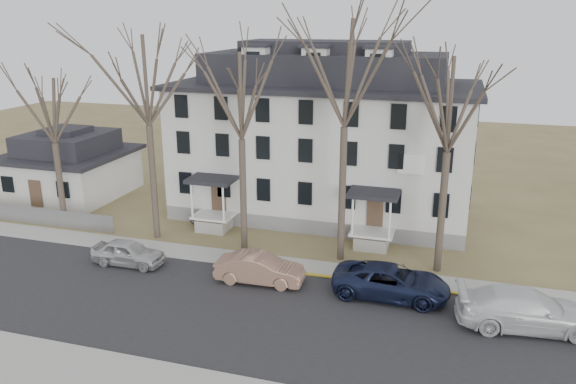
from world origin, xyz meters
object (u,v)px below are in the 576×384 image
(tree_mid_left, at_px, (241,90))
(tree_center, at_px, (346,66))
(car_tan, at_px, (260,269))
(car_white, at_px, (527,310))
(car_navy, at_px, (391,282))
(bicycle_left, at_px, (198,220))
(small_house, at_px, (70,167))
(boarding_house, at_px, (324,138))
(car_silver, at_px, (128,253))
(tree_bungalow, at_px, (50,106))
(tree_far_left, at_px, (145,74))
(tree_mid_right, at_px, (452,98))

(tree_mid_left, relative_size, tree_center, 0.87)
(car_tan, height_order, car_white, car_white)
(car_navy, bearing_deg, bicycle_left, 65.84)
(small_house, xyz_separation_m, tree_mid_left, (17.00, -6.20, 7.35))
(boarding_house, bearing_deg, car_tan, -92.23)
(tree_mid_left, height_order, car_white, tree_mid_left)
(boarding_house, distance_m, car_tan, 13.28)
(small_house, bearing_deg, car_silver, -42.18)
(tree_bungalow, xyz_separation_m, car_white, (28.58, -5.15, -7.22))
(tree_bungalow, xyz_separation_m, bicycle_left, (8.68, 2.49, -7.70))
(small_house, distance_m, bicycle_left, 13.33)
(tree_center, relative_size, car_tan, 3.13)
(tree_far_left, height_order, bicycle_left, tree_far_left)
(car_navy, xyz_separation_m, bicycle_left, (-13.69, 6.40, -0.39))
(tree_center, xyz_separation_m, bicycle_left, (-10.32, 2.49, -10.66))
(tree_mid_left, bearing_deg, bicycle_left, 150.01)
(small_house, bearing_deg, boarding_house, 5.59)
(tree_mid_left, xyz_separation_m, car_tan, (2.51, -4.29, -8.83))
(tree_mid_left, bearing_deg, tree_center, 0.00)
(small_house, relative_size, tree_center, 0.59)
(boarding_house, height_order, small_house, boarding_house)
(small_house, distance_m, tree_far_left, 15.00)
(tree_mid_left, relative_size, tree_bungalow, 1.18)
(tree_far_left, height_order, tree_center, tree_center)
(boarding_house, relative_size, tree_center, 1.41)
(tree_mid_left, distance_m, tree_center, 6.18)
(small_house, distance_m, tree_center, 25.41)
(tree_far_left, distance_m, tree_bungalow, 7.34)
(small_house, bearing_deg, bicycle_left, -16.28)
(tree_mid_left, height_order, car_navy, tree_mid_left)
(tree_bungalow, bearing_deg, car_white, -10.21)
(tree_center, height_order, tree_bungalow, tree_center)
(small_house, height_order, tree_mid_left, tree_mid_left)
(tree_far_left, relative_size, bicycle_left, 8.52)
(tree_center, xyz_separation_m, car_white, (9.58, -5.15, -10.19))
(tree_mid_left, relative_size, tree_mid_right, 1.00)
(tree_far_left, bearing_deg, car_navy, -14.24)
(small_house, xyz_separation_m, tree_far_left, (11.00, -6.20, 8.09))
(tree_far_left, xyz_separation_m, car_silver, (0.58, -4.30, -9.63))
(boarding_house, relative_size, tree_mid_right, 1.63)
(small_house, xyz_separation_m, car_tan, (19.51, -10.49, -1.47))
(car_navy, bearing_deg, tree_mid_left, 68.27)
(tree_center, distance_m, tree_mid_right, 5.70)
(tree_mid_left, bearing_deg, car_white, -18.29)
(small_house, distance_m, car_white, 34.53)
(boarding_house, bearing_deg, car_white, -46.60)
(tree_center, relative_size, tree_bungalow, 1.36)
(boarding_house, distance_m, tree_mid_right, 12.51)
(car_tan, bearing_deg, car_white, -96.59)
(boarding_house, height_order, car_navy, boarding_house)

